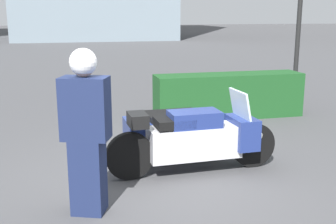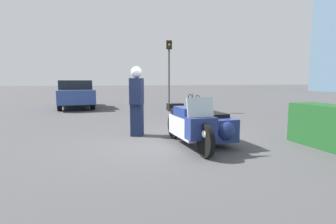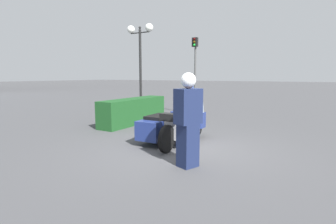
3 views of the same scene
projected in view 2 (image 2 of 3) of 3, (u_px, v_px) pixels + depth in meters
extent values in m
plane|color=#424244|center=(169.00, 142.00, 6.45)|extent=(160.00, 160.00, 0.00)
cylinder|color=black|center=(205.00, 141.00, 5.07)|extent=(0.67, 0.12, 0.66)
cylinder|color=black|center=(174.00, 126.00, 6.81)|extent=(0.67, 0.12, 0.66)
cylinder|color=black|center=(209.00, 132.00, 6.32)|extent=(0.52, 0.12, 0.52)
cube|color=#B7B7BC|center=(187.00, 127.00, 5.92)|extent=(1.31, 0.47, 0.45)
cube|color=navy|center=(187.00, 112.00, 5.88)|extent=(0.72, 0.43, 0.24)
cube|color=black|center=(182.00, 112.00, 6.16)|extent=(0.53, 0.43, 0.12)
cube|color=navy|center=(201.00, 128.00, 5.22)|extent=(0.34, 0.59, 0.44)
cube|color=silver|center=(200.00, 107.00, 5.22)|extent=(0.13, 0.57, 0.40)
sphere|color=white|center=(206.00, 134.00, 5.01)|extent=(0.18, 0.18, 0.18)
cube|color=navy|center=(211.00, 126.00, 6.24)|extent=(1.48, 0.69, 0.50)
sphere|color=navy|center=(224.00, 130.00, 5.65)|extent=(0.48, 0.47, 0.47)
cube|color=black|center=(211.00, 114.00, 6.21)|extent=(0.82, 0.57, 0.09)
cube|color=black|center=(175.00, 107.00, 6.64)|extent=(0.25, 0.40, 0.18)
cube|color=#192347|center=(137.00, 120.00, 7.13)|extent=(0.44, 0.41, 0.87)
cube|color=#192347|center=(137.00, 91.00, 7.03)|extent=(0.58, 0.47, 0.69)
sphere|color=tan|center=(136.00, 74.00, 6.98)|extent=(0.24, 0.24, 0.24)
sphere|color=white|center=(136.00, 72.00, 6.97)|extent=(0.29, 0.29, 0.29)
cylinder|color=#4C4C4C|center=(169.00, 81.00, 12.60)|extent=(0.09, 0.09, 2.98)
cube|color=black|center=(169.00, 45.00, 12.34)|extent=(0.19, 0.28, 0.40)
sphere|color=#410707|center=(169.00, 42.00, 12.26)|extent=(0.11, 0.11, 0.11)
sphere|color=orange|center=(169.00, 45.00, 12.27)|extent=(0.11, 0.11, 0.11)
sphere|color=#07350F|center=(169.00, 47.00, 12.29)|extent=(0.11, 0.11, 0.11)
cube|color=#2D478C|center=(75.00, 96.00, 14.49)|extent=(4.42, 2.14, 0.71)
cube|color=black|center=(75.00, 85.00, 14.41)|extent=(2.35, 1.83, 0.48)
cylinder|color=black|center=(61.00, 101.00, 15.48)|extent=(0.67, 0.27, 0.65)
cylinder|color=black|center=(89.00, 100.00, 16.04)|extent=(0.67, 0.27, 0.65)
cylinder|color=black|center=(59.00, 104.00, 13.01)|extent=(0.67, 0.27, 0.65)
cylinder|color=black|center=(93.00, 103.00, 13.58)|extent=(0.67, 0.27, 0.65)
torus|color=black|center=(198.00, 101.00, 14.94)|extent=(0.72, 0.07, 0.72)
torus|color=black|center=(190.00, 100.00, 15.92)|extent=(0.72, 0.07, 0.72)
cylinder|color=black|center=(194.00, 99.00, 15.42)|extent=(0.94, 0.09, 0.05)
cylinder|color=black|center=(193.00, 96.00, 15.55)|extent=(0.04, 0.04, 0.34)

